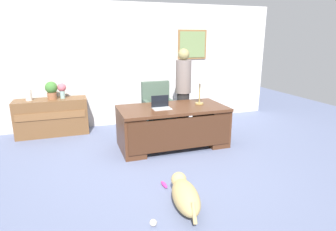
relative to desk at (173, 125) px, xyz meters
name	(u,v)px	position (x,y,z in m)	size (l,w,h in m)	color
ground_plane	(168,167)	(-0.38, -0.83, -0.41)	(12.00, 12.00, 0.00)	slate
back_wall	(132,65)	(-0.37, 1.77, 0.95)	(7.00, 0.16, 2.70)	silver
desk	(173,125)	(0.00, 0.00, 0.00)	(1.93, 0.99, 0.74)	#4C2B19
credenza	(52,117)	(-2.14, 1.42, -0.03)	(1.40, 0.50, 0.75)	brown
armchair	(158,109)	(0.00, 0.97, 0.07)	(0.60, 0.59, 1.05)	#475B4C
person_standing	(183,89)	(0.51, 0.78, 0.50)	(0.32, 0.32, 1.74)	#262323
dog_lying	(185,195)	(-0.53, -1.90, -0.25)	(0.39, 0.87, 0.30)	tan
laptop	(161,105)	(-0.23, 0.00, 0.39)	(0.32, 0.22, 0.22)	#B2B5BA
desk_lamp	(200,80)	(0.56, 0.09, 0.80)	(0.22, 0.22, 0.59)	#9E8447
vase_with_flowers	(62,89)	(-1.89, 1.42, 0.54)	(0.17, 0.17, 0.32)	#8CAFA8
vase_empty	(29,95)	(-2.52, 1.42, 0.45)	(0.12, 0.12, 0.22)	silver
potted_plant	(51,90)	(-2.09, 1.42, 0.54)	(0.24, 0.24, 0.36)	brown
dog_toy_ball	(153,223)	(-0.99, -2.13, -0.37)	(0.08, 0.08, 0.08)	beige
dog_toy_bone	(164,185)	(-0.62, -1.37, -0.38)	(0.19, 0.05, 0.05)	#D8338C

